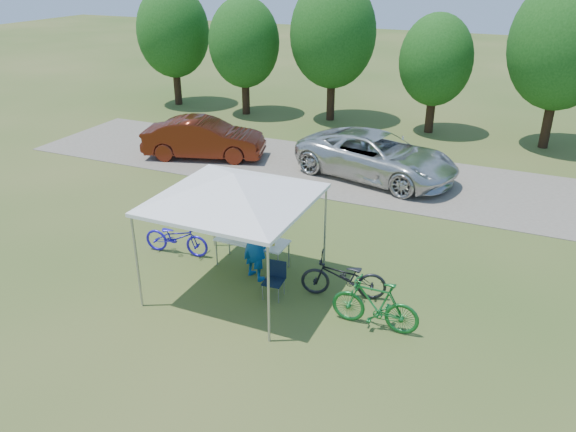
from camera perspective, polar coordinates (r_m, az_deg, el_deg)
name	(u,v)px	position (r m, az deg, el deg)	size (l,w,h in m)	color
ground	(238,286)	(12.80, -5.08, -7.14)	(100.00, 100.00, 0.00)	#2D5119
gravel_strip	(349,173)	(19.46, 6.26, 4.39)	(24.00, 5.00, 0.02)	gray
canopy	(233,176)	(11.62, -5.57, 4.02)	(4.53, 4.53, 3.00)	#A5A5AA
treeline	(393,44)	(24.38, 10.61, 16.83)	(24.89, 4.28, 6.30)	#382314
folding_table	(252,241)	(13.26, -3.66, -2.59)	(1.72, 0.72, 0.71)	white
folding_chair	(275,276)	(12.21, -1.31, -6.14)	(0.45, 0.46, 0.81)	black
cooler	(239,231)	(13.31, -4.95, -1.52)	(0.45, 0.31, 0.33)	white
ice_cream_cup	(273,244)	(12.96, -1.54, -2.86)	(0.08, 0.08, 0.06)	yellow
cyclist	(255,240)	(12.65, -3.41, -2.43)	(0.71, 0.46, 1.94)	#114B91
bike_blue	(176,237)	(14.18, -11.28, -2.14)	(0.59, 1.69, 0.89)	#2417CB
bike_green	(375,304)	(11.32, 8.84, -8.85)	(0.50, 1.78, 1.07)	#176829
bike_dark	(344,277)	(12.21, 5.67, -6.21)	(0.65, 1.85, 0.97)	black
minivan	(377,156)	(18.91, 9.00, 6.06)	(2.49, 5.40, 1.50)	silver
sedan	(204,138)	(20.89, -8.53, 7.82)	(1.52, 4.37, 1.44)	#551B0E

